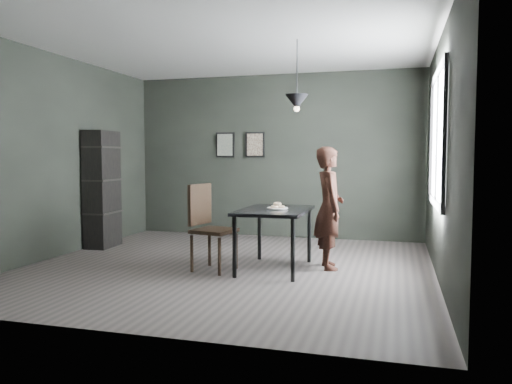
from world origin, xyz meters
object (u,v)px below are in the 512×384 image
(cafe_table, at_px, (275,215))
(woman, at_px, (329,208))
(shelf_unit, at_px, (102,189))
(pendant_lamp, at_px, (297,102))
(wood_chair, at_px, (208,221))
(white_plate, at_px, (277,209))

(cafe_table, bearing_deg, woman, 21.86)
(woman, distance_m, shelf_unit, 3.60)
(pendant_lamp, bearing_deg, shelf_unit, 167.48)
(wood_chair, bearing_deg, white_plate, 25.80)
(shelf_unit, bearing_deg, cafe_table, -19.17)
(white_plate, distance_m, shelf_unit, 3.08)
(shelf_unit, bearing_deg, woman, -12.57)
(cafe_table, relative_size, white_plate, 5.22)
(shelf_unit, bearing_deg, white_plate, -19.41)
(wood_chair, height_order, shelf_unit, shelf_unit)
(woman, bearing_deg, shelf_unit, 63.42)
(woman, relative_size, wood_chair, 1.43)
(cafe_table, distance_m, woman, 0.69)
(white_plate, distance_m, woman, 0.65)
(cafe_table, distance_m, white_plate, 0.10)
(cafe_table, xyz_separation_m, woman, (0.63, 0.25, 0.09))
(cafe_table, relative_size, wood_chair, 1.14)
(cafe_table, bearing_deg, shelf_unit, 164.61)
(cafe_table, xyz_separation_m, wood_chair, (-0.79, -0.23, -0.07))
(white_plate, xyz_separation_m, pendant_lamp, (0.21, 0.13, 1.29))
(cafe_table, distance_m, shelf_unit, 3.04)
(white_plate, relative_size, woman, 0.15)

